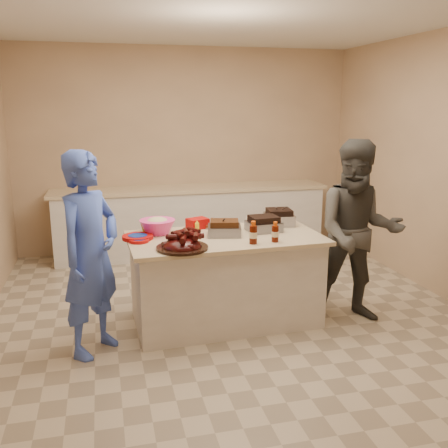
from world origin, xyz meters
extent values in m
cube|color=#47230F|center=(-0.09, 0.00, 0.81)|extent=(0.34, 0.28, 0.09)
cube|color=black|center=(0.31, 0.07, 0.81)|extent=(0.31, 0.27, 0.09)
cube|color=gray|center=(0.53, 0.27, 0.81)|extent=(0.29, 0.29, 0.11)
cylinder|color=silver|center=(-0.08, 0.33, 0.81)|extent=(0.32, 0.32, 0.04)
cube|color=orange|center=(0.42, 0.35, 0.81)|extent=(0.37, 0.31, 0.08)
cylinder|color=#430F04|center=(0.09, -0.32, 0.81)|extent=(0.07, 0.07, 0.20)
cylinder|color=#430F04|center=(0.29, -0.31, 0.81)|extent=(0.06, 0.06, 0.18)
cylinder|color=yellow|center=(-0.30, 0.20, 0.81)|extent=(0.04, 0.04, 0.11)
imported|color=silver|center=(-0.09, 0.24, 0.81)|extent=(0.12, 0.04, 0.12)
cylinder|color=#AA0807|center=(-0.85, 0.06, 0.81)|extent=(0.28, 0.28, 0.03)
cylinder|color=#AA0807|center=(-0.85, -0.04, 0.81)|extent=(0.18, 0.18, 0.02)
imported|color=#965C15|center=(-0.75, 0.31, 0.81)|extent=(0.11, 0.11, 0.11)
cube|color=#AA0807|center=(-0.27, 0.32, 0.81)|extent=(0.22, 0.20, 0.09)
imported|color=#415FCE|center=(-1.25, -0.33, 0.00)|extent=(1.64, 1.51, 0.39)
imported|color=#46443F|center=(1.09, -0.26, 0.00)|extent=(1.32, 1.84, 0.63)
camera|label=1|loc=(-1.13, -4.20, 1.97)|focal=40.00mm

